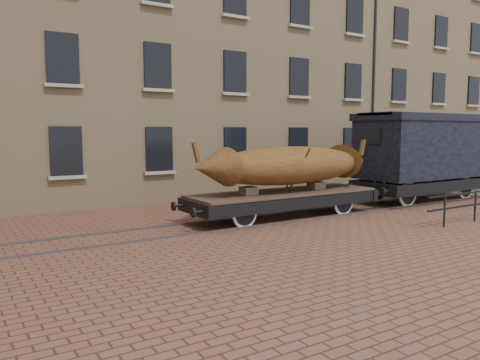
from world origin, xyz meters
TOP-DOWN VIEW (x-y plane):
  - ground at (0.00, 0.00)m, footprint 90.00×90.00m
  - warehouse_cream at (3.00, 9.99)m, footprint 40.00×10.19m
  - rail_track at (0.00, 0.00)m, footprint 30.00×1.52m
  - flatcar_wagon at (-0.15, 0.00)m, footprint 7.47×2.03m
  - iron_boat at (0.06, -0.00)m, footprint 7.25×2.11m
  - goods_van at (7.13, 0.00)m, footprint 6.93×2.53m

SIDE VIEW (x-z plane):
  - ground at x=0.00m, z-range 0.00..0.00m
  - rail_track at x=0.00m, z-range 0.00..0.06m
  - flatcar_wagon at x=-0.15m, z-range 0.14..1.27m
  - iron_boat at x=0.06m, z-range 0.90..2.60m
  - goods_van at x=7.13m, z-range 0.45..4.04m
  - warehouse_cream at x=3.00m, z-range 0.00..14.00m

